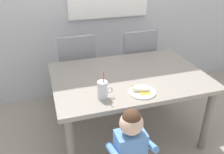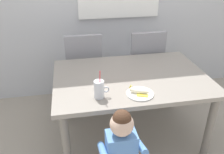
% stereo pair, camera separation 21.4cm
% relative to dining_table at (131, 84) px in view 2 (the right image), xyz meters
% --- Properties ---
extents(ground_plane, '(24.00, 24.00, 0.00)m').
position_rel_dining_table_xyz_m(ground_plane, '(0.00, 0.00, -0.64)').
color(ground_plane, '#9E9384').
extents(dining_table, '(1.47, 1.01, 0.72)m').
position_rel_dining_table_xyz_m(dining_table, '(0.00, 0.00, 0.00)').
color(dining_table, gray).
rests_on(dining_table, ground).
extents(dining_chair_left, '(0.44, 0.44, 0.96)m').
position_rel_dining_table_xyz_m(dining_chair_left, '(-0.40, 0.72, -0.10)').
color(dining_chair_left, gray).
rests_on(dining_chair_left, ground).
extents(dining_chair_right, '(0.44, 0.44, 0.96)m').
position_rel_dining_table_xyz_m(dining_chair_right, '(0.36, 0.69, -0.10)').
color(dining_chair_right, gray).
rests_on(dining_chair_right, ground).
extents(toddler_standing, '(0.33, 0.24, 0.84)m').
position_rel_dining_table_xyz_m(toddler_standing, '(-0.25, -0.70, -0.11)').
color(toddler_standing, '#3F4760').
rests_on(toddler_standing, ground).
extents(milk_cup, '(0.13, 0.08, 0.25)m').
position_rel_dining_table_xyz_m(milk_cup, '(-0.35, -0.32, 0.15)').
color(milk_cup, silver).
rests_on(milk_cup, dining_table).
extents(snack_plate, '(0.23, 0.23, 0.01)m').
position_rel_dining_table_xyz_m(snack_plate, '(-0.01, -0.34, 0.09)').
color(snack_plate, white).
rests_on(snack_plate, dining_table).
extents(peeled_banana, '(0.17, 0.14, 0.07)m').
position_rel_dining_table_xyz_m(peeled_banana, '(-0.02, -0.34, 0.12)').
color(peeled_banana, '#F4EAC6').
rests_on(peeled_banana, snack_plate).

